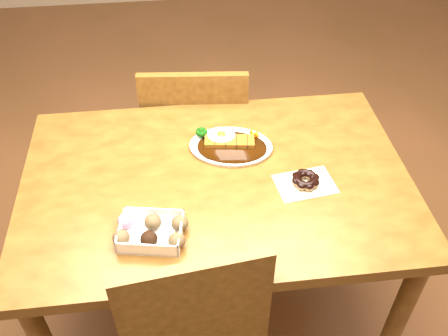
{
  "coord_description": "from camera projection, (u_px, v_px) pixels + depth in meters",
  "views": [
    {
      "loc": [
        -0.11,
        -1.11,
        1.82
      ],
      "look_at": [
        0.02,
        -0.02,
        0.81
      ],
      "focal_mm": 40.0,
      "sensor_mm": 36.0,
      "label": 1
    }
  ],
  "objects": [
    {
      "name": "pon_de_ring",
      "position": [
        306.0,
        180.0,
        1.51
      ],
      "size": [
        0.19,
        0.15,
        0.03
      ],
      "rotation": [
        0.0,
        0.0,
        0.14
      ],
      "color": "silver",
      "rests_on": "table"
    },
    {
      "name": "chair_far",
      "position": [
        197.0,
        138.0,
        2.11
      ],
      "size": [
        0.46,
        0.46,
        0.87
      ],
      "rotation": [
        0.0,
        0.0,
        3.05
      ],
      "color": "#4F2D0F",
      "rests_on": "ground"
    },
    {
      "name": "ground",
      "position": [
        218.0,
        309.0,
        2.05
      ],
      "size": [
        6.0,
        6.0,
        0.0
      ],
      "primitive_type": "plane",
      "color": "brown",
      "rests_on": "ground"
    },
    {
      "name": "donut_box",
      "position": [
        151.0,
        231.0,
        1.35
      ],
      "size": [
        0.21,
        0.16,
        0.05
      ],
      "rotation": [
        0.0,
        0.0,
        -0.18
      ],
      "color": "white",
      "rests_on": "table"
    },
    {
      "name": "table",
      "position": [
        217.0,
        200.0,
        1.61
      ],
      "size": [
        1.2,
        0.8,
        0.75
      ],
      "color": "#4F2D0F",
      "rests_on": "ground"
    },
    {
      "name": "katsu_curry_plate",
      "position": [
        229.0,
        144.0,
        1.64
      ],
      "size": [
        0.3,
        0.24,
        0.05
      ],
      "rotation": [
        0.0,
        0.0,
        -0.2
      ],
      "color": "white",
      "rests_on": "table"
    }
  ]
}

